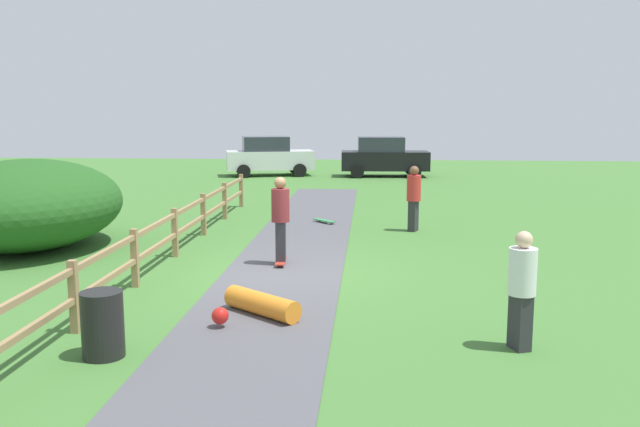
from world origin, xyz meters
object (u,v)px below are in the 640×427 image
(bystander_white, at_px, (522,285))
(parked_car_black, at_px, (384,157))
(bystander_red, at_px, (414,195))
(skater_riding, at_px, (280,216))
(skater_fallen, at_px, (258,305))
(bush_large, at_px, (27,204))
(trash_bin, at_px, (103,324))
(skateboard_loose, at_px, (324,220))
(parked_car_white, at_px, (269,156))

(bystander_white, distance_m, parked_car_black, 23.55)
(bystander_red, distance_m, bystander_white, 8.98)
(skater_riding, height_order, skater_fallen, skater_riding)
(bush_large, relative_size, bystander_red, 2.88)
(bush_large, relative_size, skater_fallen, 3.68)
(trash_bin, relative_size, skater_riding, 0.48)
(trash_bin, distance_m, parked_car_black, 24.59)
(skater_riding, bearing_deg, trash_bin, -107.04)
(skateboard_loose, xyz_separation_m, bystander_white, (3.39, -9.93, 0.82))
(skater_riding, relative_size, bystander_red, 1.05)
(bush_large, bearing_deg, bystander_red, 17.87)
(skater_fallen, height_order, parked_car_white, parked_car_white)
(bush_large, relative_size, bystander_white, 3.07)
(skater_fallen, bearing_deg, parked_car_white, 98.22)
(skater_riding, height_order, bystander_white, skater_riding)
(skater_fallen, relative_size, bystander_red, 0.78)
(bystander_white, xyz_separation_m, parked_car_white, (-7.07, 23.50, 0.05))
(trash_bin, height_order, bystander_red, bystander_red)
(bystander_white, xyz_separation_m, parked_car_black, (-1.44, 23.51, 0.05))
(trash_bin, relative_size, bystander_white, 0.54)
(skater_fallen, distance_m, bystander_red, 8.36)
(skateboard_loose, xyz_separation_m, bystander_red, (2.48, -1.00, 0.89))
(trash_bin, xyz_separation_m, parked_car_white, (-1.45, 24.22, 0.51))
(skater_riding, xyz_separation_m, skateboard_loose, (0.56, 5.22, -0.97))
(skater_fallen, bearing_deg, skateboard_loose, 87.12)
(bush_large, relative_size, trash_bin, 5.66)
(trash_bin, bearing_deg, parked_car_black, 80.23)
(skateboard_loose, relative_size, bystander_red, 0.40)
(trash_bin, distance_m, bystander_white, 5.68)
(bystander_white, bearing_deg, bush_large, 149.55)
(bush_large, distance_m, parked_car_black, 19.59)
(skater_fallen, bearing_deg, bystander_red, 69.43)
(bystander_red, bearing_deg, bush_large, -162.13)
(parked_car_white, xyz_separation_m, parked_car_black, (5.62, 0.01, 0.00))
(skateboard_loose, bearing_deg, parked_car_white, 105.15)
(skater_fallen, distance_m, parked_car_black, 22.51)
(skater_riding, xyz_separation_m, parked_car_black, (2.51, 18.80, -0.10))
(bush_large, bearing_deg, trash_bin, -55.89)
(bystander_white, bearing_deg, trash_bin, -172.72)
(bystander_red, distance_m, parked_car_white, 15.81)
(parked_car_white, distance_m, parked_car_black, 5.62)
(skateboard_loose, distance_m, parked_car_black, 13.74)
(trash_bin, bearing_deg, parked_car_white, 93.42)
(trash_bin, distance_m, skater_riding, 5.71)
(trash_bin, bearing_deg, bystander_red, 64.01)
(parked_car_black, bearing_deg, bystander_white, -86.49)
(bystander_white, relative_size, parked_car_white, 0.37)
(bush_large, height_order, bystander_white, bush_large)
(parked_car_white, bearing_deg, skater_riding, -80.60)
(trash_bin, distance_m, skater_fallen, 2.59)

